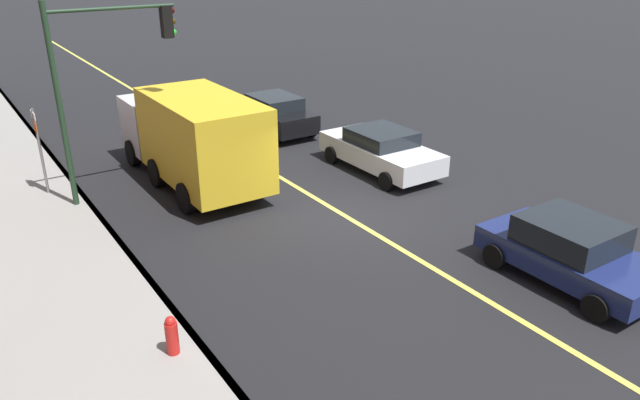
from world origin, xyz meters
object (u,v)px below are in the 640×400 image
at_px(car_black, 275,114).
at_px(traffic_light_mast, 104,68).
at_px(car_navy, 571,250).
at_px(street_sign_post, 39,146).
at_px(car_white, 381,150).
at_px(fire_hydrant, 172,339).
at_px(truck_yellow, 193,135).

distance_m(car_black, traffic_light_mast, 8.66).
relative_size(car_navy, street_sign_post, 1.46).
xyz_separation_m(traffic_light_mast, street_sign_post, (1.38, 1.83, -2.32)).
bearing_deg(car_black, car_white, -172.58).
relative_size(car_black, street_sign_post, 1.41).
distance_m(car_navy, fire_hydrant, 8.92).
bearing_deg(traffic_light_mast, truck_yellow, -89.53).
height_order(car_white, truck_yellow, truck_yellow).
bearing_deg(fire_hydrant, traffic_light_mast, -10.54).
bearing_deg(street_sign_post, truck_yellow, -107.76).
relative_size(traffic_light_mast, fire_hydrant, 6.18).
relative_size(truck_yellow, street_sign_post, 2.53).
relative_size(car_white, car_black, 1.17).
distance_m(truck_yellow, traffic_light_mast, 3.40).
relative_size(car_white, truck_yellow, 0.65).
bearing_deg(car_white, car_black, 7.42).
xyz_separation_m(truck_yellow, fire_hydrant, (-8.19, 3.94, -1.11)).
height_order(car_navy, car_white, car_navy).
height_order(car_white, traffic_light_mast, traffic_light_mast).
bearing_deg(car_black, traffic_light_mast, 114.86).
xyz_separation_m(street_sign_post, fire_hydrant, (-9.55, -0.30, -1.17)).
bearing_deg(street_sign_post, fire_hydrant, -178.17).
relative_size(street_sign_post, fire_hydrant, 2.95).
bearing_deg(traffic_light_mast, car_black, -65.14).
bearing_deg(fire_hydrant, street_sign_post, 1.83).
bearing_deg(traffic_light_mast, car_navy, -145.69).
bearing_deg(traffic_light_mast, car_white, -106.60).
bearing_deg(truck_yellow, car_white, -113.25).
bearing_deg(car_white, traffic_light_mast, 73.40).
xyz_separation_m(car_black, street_sign_post, (-2.01, 9.13, 0.85)).
distance_m(car_white, fire_hydrant, 11.19).
height_order(truck_yellow, traffic_light_mast, traffic_light_mast).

